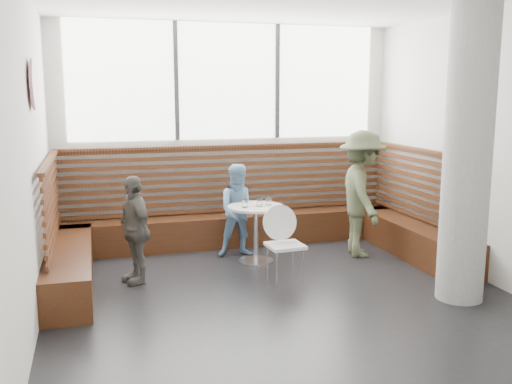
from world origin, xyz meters
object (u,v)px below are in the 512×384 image
object	(u,v)px
child_left	(134,229)
cafe_table	(256,222)
concrete_column	(468,153)
adult_man	(362,194)
cafe_chair	(283,237)
child_back	(240,211)

from	to	relation	value
child_left	cafe_table	bearing A→B (deg)	85.04
concrete_column	adult_man	bearing A→B (deg)	98.95
cafe_chair	child_back	distance (m)	1.16
cafe_table	child_back	distance (m)	0.38
cafe_chair	cafe_table	bearing A→B (deg)	94.85
cafe_table	child_back	xyz separation A→B (m)	(-0.12, 0.34, 0.09)
cafe_chair	child_back	world-z (taller)	child_back
cafe_table	child_back	world-z (taller)	child_back
cafe_chair	adult_man	distance (m)	1.57
cafe_chair	child_left	world-z (taller)	child_left
concrete_column	child_back	size ratio (longest dim) A/B	2.52
child_back	adult_man	bearing A→B (deg)	-8.70
cafe_table	child_left	distance (m)	1.63
cafe_table	concrete_column	bearing A→B (deg)	-47.22
child_left	adult_man	bearing A→B (deg)	77.34
concrete_column	cafe_table	world-z (taller)	concrete_column
concrete_column	child_back	distance (m)	3.09
cafe_table	adult_man	bearing A→B (deg)	-3.04
cafe_table	child_left	bearing A→B (deg)	-166.85
child_back	cafe_chair	bearing A→B (deg)	-71.78
adult_man	child_back	distance (m)	1.67
cafe_table	cafe_chair	world-z (taller)	cafe_chair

